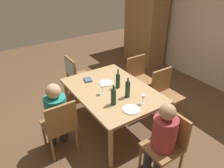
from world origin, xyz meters
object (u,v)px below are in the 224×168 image
object	(u,v)px
person_woman_host	(56,113)
dining_table	(112,94)
chair_near	(60,124)
chair_far_right	(165,91)
dinner_plate_guest_left	(106,83)
wine_glass_centre	(102,88)
chair_left_end	(75,73)
wine_bottle_dark_red	(114,96)
wine_bottle_short_olive	(128,88)
person_man_bearded	(162,137)
chair_right_end	(168,141)
armoire_cabinet	(145,23)
dinner_plate_host	(131,109)
wine_bottle_tall_green	(118,80)
chair_far_left	(139,76)
wine_glass_near_left	(143,97)

from	to	relation	value
person_woman_host	dining_table	bearing A→B (deg)	-1.55
dining_table	chair_near	distance (m)	0.97
dining_table	chair_far_right	xyz separation A→B (m)	(0.27, 0.96, -0.14)
chair_near	dinner_plate_guest_left	size ratio (longest dim) A/B	3.74
person_woman_host	wine_glass_centre	xyz separation A→B (m)	(0.05, 0.76, 0.20)
chair_left_end	chair_near	bearing A→B (deg)	-33.24
wine_bottle_dark_red	wine_bottle_short_olive	bearing A→B (deg)	99.54
chair_left_end	person_woman_host	xyz separation A→B (m)	(1.16, -0.83, 0.07)
chair_near	wine_bottle_dark_red	xyz separation A→B (m)	(0.27, 0.74, 0.36)
chair_left_end	person_man_bearded	world-z (taller)	person_man_bearded
wine_bottle_short_olive	dinner_plate_guest_left	bearing A→B (deg)	-175.08
chair_right_end	chair_left_end	world-z (taller)	same
armoire_cabinet	dinner_plate_host	distance (m)	3.50
wine_bottle_tall_green	person_man_bearded	bearing A→B (deg)	-6.73
armoire_cabinet	wine_glass_centre	distance (m)	3.19
chair_far_right	dining_table	bearing A→B (deg)	-16.00
wine_bottle_dark_red	wine_glass_centre	size ratio (longest dim) A/B	2.12
chair_left_end	person_man_bearded	xyz separation A→B (m)	(2.37, 0.10, 0.06)
dining_table	dinner_plate_guest_left	size ratio (longest dim) A/B	6.53
chair_far_right	wine_bottle_dark_red	world-z (taller)	wine_bottle_dark_red
chair_far_left	dinner_plate_host	world-z (taller)	chair_far_left
dinner_plate_guest_left	person_man_bearded	bearing A→B (deg)	-2.32
chair_near	wine_bottle_short_olive	xyz separation A→B (m)	(0.22, 1.03, 0.37)
wine_bottle_tall_green	wine_glass_centre	size ratio (longest dim) A/B	2.18
armoire_cabinet	person_woman_host	bearing A→B (deg)	-60.24
chair_near	wine_bottle_tall_green	world-z (taller)	wine_bottle_tall_green
wine_bottle_tall_green	wine_glass_near_left	distance (m)	0.58
chair_near	chair_right_end	xyz separation A→B (m)	(1.10, 1.04, 0.00)
person_woman_host	dinner_plate_host	xyz separation A→B (m)	(0.64, 0.87, 0.10)
chair_near	chair_far_right	world-z (taller)	same
chair_far_left	wine_glass_centre	bearing A→B (deg)	22.33
chair_right_end	chair_far_left	size ratio (longest dim) A/B	1.00
chair_left_end	dinner_plate_guest_left	size ratio (longest dim) A/B	3.74
wine_glass_near_left	dinner_plate_guest_left	xyz separation A→B (m)	(-0.81, -0.12, -0.10)
wine_bottle_tall_green	wine_bottle_dark_red	bearing A→B (deg)	-42.44
person_woman_host	person_man_bearded	size ratio (longest dim) A/B	1.01
person_woman_host	dinner_plate_guest_left	bearing A→B (deg)	11.54
armoire_cabinet	person_man_bearded	xyz separation A→B (m)	(3.09, -2.35, -0.44)
chair_right_end	chair_far_left	world-z (taller)	same
chair_right_end	wine_bottle_short_olive	distance (m)	0.95
wine_bottle_dark_red	chair_far_right	bearing A→B (deg)	94.17
chair_far_left	wine_bottle_tall_green	distance (m)	1.02
armoire_cabinet	person_man_bearded	bearing A→B (deg)	-37.31
chair_near	wine_glass_near_left	size ratio (longest dim) A/B	6.17
armoire_cabinet	person_man_bearded	size ratio (longest dim) A/B	1.91
chair_left_end	dinner_plate_host	distance (m)	1.81
chair_near	person_woman_host	xyz separation A→B (m)	(-0.11, 0.00, 0.13)
dining_table	wine_bottle_dark_red	bearing A→B (deg)	-30.52
armoire_cabinet	dining_table	distance (m)	3.03
chair_near	person_man_bearded	distance (m)	1.44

